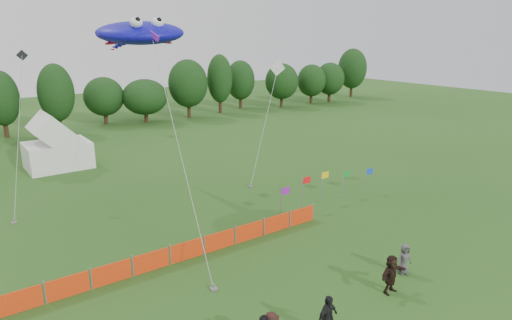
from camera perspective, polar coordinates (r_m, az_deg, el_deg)
ground at (r=21.38m, az=9.93°, el=-17.19°), size 160.00×160.00×0.00m
treeline at (r=59.50m, az=-21.44°, el=7.53°), size 104.57×8.78×8.36m
tent_right at (r=43.41m, az=-23.62°, el=1.52°), size 5.28×4.22×3.73m
barrier_fence at (r=24.61m, az=-8.63°, el=-11.11°), size 17.90×0.06×1.00m
flag_row at (r=31.76m, az=8.64°, el=-3.07°), size 8.73×0.63×2.30m
spectator_d at (r=18.70m, az=8.93°, el=-18.96°), size 1.17×0.60×1.91m
spectator_e at (r=24.03m, az=18.03°, el=-11.69°), size 0.86×0.66×1.58m
spectator_f at (r=22.21m, az=16.54°, el=-13.53°), size 1.74×0.65×1.85m
stingray_kite at (r=33.27m, az=-14.50°, el=15.09°), size 7.18×22.09×12.54m
small_kite_white at (r=38.42m, az=1.97°, el=8.24°), size 6.33×4.04×9.27m
small_kite_dark at (r=33.85m, az=-27.55°, el=3.59°), size 3.10×5.31×10.39m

